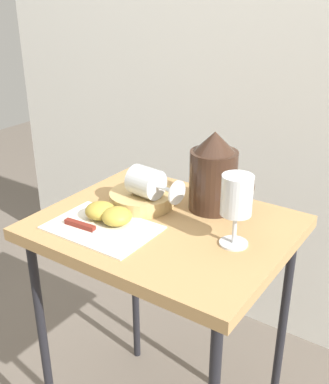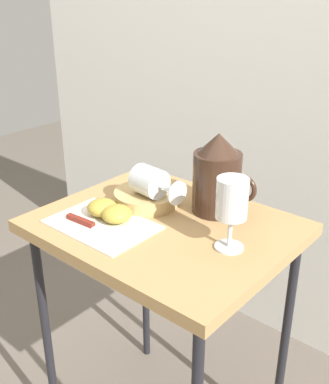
% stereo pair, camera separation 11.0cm
% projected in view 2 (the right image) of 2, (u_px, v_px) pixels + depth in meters
% --- Properties ---
extents(curtain_drape, '(2.40, 0.03, 1.83)m').
position_uv_depth(curtain_drape, '(294.00, 92.00, 1.49)').
color(curtain_drape, white).
rests_on(curtain_drape, ground_plane).
extents(table, '(0.59, 0.48, 0.71)m').
position_uv_depth(table, '(164.00, 247.00, 1.16)').
color(table, '#AD8451').
rests_on(table, ground_plane).
extents(linen_napkin, '(0.25, 0.17, 0.00)m').
position_uv_depth(linen_napkin, '(102.00, 224.00, 1.12)').
color(linen_napkin, silver).
rests_on(linen_napkin, table).
extents(basket_tray, '(0.17, 0.17, 0.03)m').
position_uv_depth(basket_tray, '(146.00, 197.00, 1.22)').
color(basket_tray, tan).
rests_on(basket_tray, table).
extents(pitcher, '(0.17, 0.12, 0.20)m').
position_uv_depth(pitcher, '(217.00, 181.00, 1.16)').
color(pitcher, '#382319').
rests_on(pitcher, table).
extents(wine_glass_upright, '(0.07, 0.07, 0.16)m').
position_uv_depth(wine_glass_upright, '(232.00, 203.00, 0.98)').
color(wine_glass_upright, silver).
rests_on(wine_glass_upright, table).
extents(wine_glass_tipped_near, '(0.15, 0.08, 0.08)m').
position_uv_depth(wine_glass_tipped_near, '(151.00, 182.00, 1.17)').
color(wine_glass_tipped_near, silver).
rests_on(wine_glass_tipped_near, basket_tray).
extents(apple_half_left, '(0.07, 0.07, 0.04)m').
position_uv_depth(apple_half_left, '(102.00, 208.00, 1.15)').
color(apple_half_left, '#B29938').
rests_on(apple_half_left, linen_napkin).
extents(apple_half_right, '(0.07, 0.07, 0.04)m').
position_uv_depth(apple_half_right, '(117.00, 214.00, 1.12)').
color(apple_half_right, '#B29938').
rests_on(apple_half_right, linen_napkin).
extents(knife, '(0.21, 0.03, 0.01)m').
position_uv_depth(knife, '(90.00, 225.00, 1.11)').
color(knife, silver).
rests_on(knife, linen_napkin).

